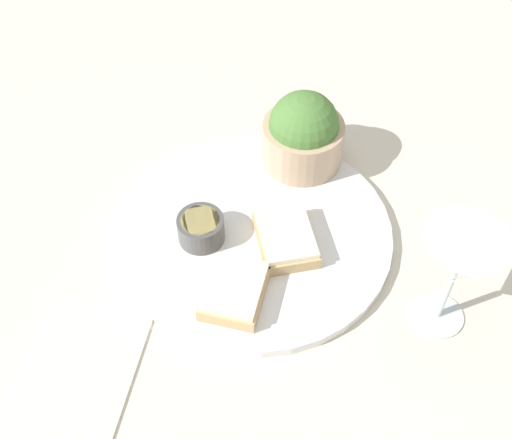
% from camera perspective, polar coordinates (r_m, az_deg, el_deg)
% --- Properties ---
extents(ground_plane, '(4.00, 4.00, 0.00)m').
position_cam_1_polar(ground_plane, '(0.83, 0.00, -1.50)').
color(ground_plane, beige).
extents(dinner_plate, '(0.35, 0.35, 0.01)m').
position_cam_1_polar(dinner_plate, '(0.82, 0.00, -1.20)').
color(dinner_plate, white).
rests_on(dinner_plate, ground_plane).
extents(salad_bowl, '(0.11, 0.11, 0.11)m').
position_cam_1_polar(salad_bowl, '(0.87, 4.22, 7.61)').
color(salad_bowl, tan).
rests_on(salad_bowl, dinner_plate).
extents(sauce_ramekin, '(0.06, 0.06, 0.04)m').
position_cam_1_polar(sauce_ramekin, '(0.80, -4.92, -0.73)').
color(sauce_ramekin, '#4C4C4C').
rests_on(sauce_ramekin, dinner_plate).
extents(cheese_toast_near, '(0.11, 0.09, 0.03)m').
position_cam_1_polar(cheese_toast_near, '(0.79, 2.67, -1.65)').
color(cheese_toast_near, tan).
rests_on(cheese_toast_near, dinner_plate).
extents(cheese_toast_far, '(0.09, 0.07, 0.03)m').
position_cam_1_polar(cheese_toast_far, '(0.75, -1.93, -6.36)').
color(cheese_toast_far, tan).
rests_on(cheese_toast_far, dinner_plate).
extents(wine_glass, '(0.09, 0.09, 0.15)m').
position_cam_1_polar(wine_glass, '(0.70, 17.57, -3.68)').
color(wine_glass, silver).
rests_on(wine_glass, ground_plane).
extents(napkin, '(0.16, 0.12, 0.01)m').
position_cam_1_polar(napkin, '(0.75, -15.16, -12.22)').
color(napkin, beige).
rests_on(napkin, ground_plane).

